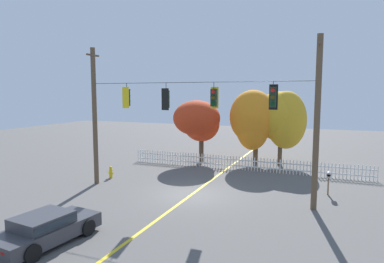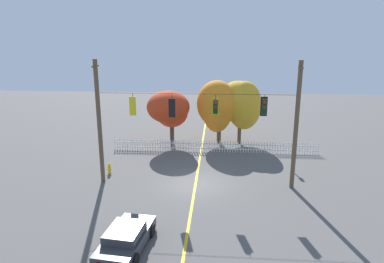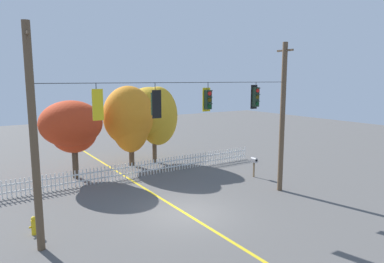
# 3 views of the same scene
# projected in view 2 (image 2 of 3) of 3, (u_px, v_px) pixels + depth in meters

# --- Properties ---
(ground) EXTENTS (80.00, 80.00, 0.00)m
(ground) POSITION_uv_depth(u_px,v_px,m) (195.00, 184.00, 23.99)
(ground) COLOR #565451
(lane_centerline_stripe) EXTENTS (0.16, 36.00, 0.01)m
(lane_centerline_stripe) POSITION_uv_depth(u_px,v_px,m) (195.00, 184.00, 23.99)
(lane_centerline_stripe) COLOR gold
(lane_centerline_stripe) RESTS_ON ground
(signal_support_span) EXTENTS (13.08, 1.10, 8.33)m
(signal_support_span) POSITION_uv_depth(u_px,v_px,m) (196.00, 124.00, 22.88)
(signal_support_span) COLOR brown
(signal_support_span) RESTS_ON ground
(traffic_signal_northbound_secondary) EXTENTS (0.43, 0.38, 1.44)m
(traffic_signal_northbound_secondary) POSITION_uv_depth(u_px,v_px,m) (133.00, 106.00, 22.88)
(traffic_signal_northbound_secondary) COLOR black
(traffic_signal_southbound_primary) EXTENTS (0.43, 0.38, 1.51)m
(traffic_signal_southbound_primary) POSITION_uv_depth(u_px,v_px,m) (172.00, 108.00, 22.71)
(traffic_signal_southbound_primary) COLOR black
(traffic_signal_westbound_side) EXTENTS (0.43, 0.38, 1.38)m
(traffic_signal_westbound_side) POSITION_uv_depth(u_px,v_px,m) (215.00, 107.00, 22.50)
(traffic_signal_westbound_side) COLOR black
(traffic_signal_northbound_primary) EXTENTS (0.43, 0.38, 1.39)m
(traffic_signal_northbound_primary) POSITION_uv_depth(u_px,v_px,m) (264.00, 107.00, 22.26)
(traffic_signal_northbound_primary) COLOR black
(white_picket_fence) EXTENTS (17.62, 0.06, 1.01)m
(white_picket_fence) POSITION_uv_depth(u_px,v_px,m) (214.00, 146.00, 30.53)
(white_picket_fence) COLOR white
(white_picket_fence) RESTS_ON ground
(autumn_maple_near_fence) EXTENTS (3.85, 3.70, 5.05)m
(autumn_maple_near_fence) POSITION_uv_depth(u_px,v_px,m) (170.00, 109.00, 31.74)
(autumn_maple_near_fence) COLOR #473828
(autumn_maple_near_fence) RESTS_ON ground
(autumn_maple_mid) EXTENTS (3.68, 3.39, 5.88)m
(autumn_maple_mid) POSITION_uv_depth(u_px,v_px,m) (217.00, 105.00, 32.28)
(autumn_maple_mid) COLOR brown
(autumn_maple_mid) RESTS_ON ground
(autumn_oak_far_east) EXTENTS (4.13, 3.59, 5.80)m
(autumn_oak_far_east) POSITION_uv_depth(u_px,v_px,m) (241.00, 103.00, 32.72)
(autumn_oak_far_east) COLOR brown
(autumn_oak_far_east) RESTS_ON ground
(parked_car) EXTENTS (2.25, 4.19, 1.15)m
(parked_car) POSITION_uv_depth(u_px,v_px,m) (126.00, 238.00, 16.55)
(parked_car) COLOR #38383D
(parked_car) RESTS_ON ground
(fire_hydrant) EXTENTS (0.38, 0.22, 0.78)m
(fire_hydrant) POSITION_uv_depth(u_px,v_px,m) (109.00, 168.00, 25.81)
(fire_hydrant) COLOR gold
(fire_hydrant) RESTS_ON ground
(roadside_mailbox) EXTENTS (0.25, 0.44, 1.30)m
(roadside_mailbox) POSITION_uv_depth(u_px,v_px,m) (294.00, 158.00, 25.92)
(roadside_mailbox) COLOR brown
(roadside_mailbox) RESTS_ON ground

